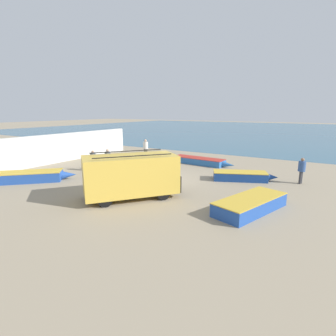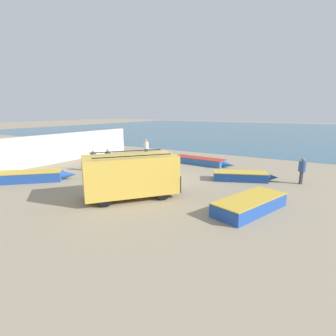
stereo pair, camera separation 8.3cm
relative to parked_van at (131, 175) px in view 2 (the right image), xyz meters
The scene contains 12 objects.
ground_plane 4.20m from the parked_van, 101.91° to the left, with size 200.00×200.00×0.00m, color gray.
sea_water 55.94m from the parked_van, 90.85° to the left, with size 120.00×80.00×0.01m, color #33607A.
harbor_wall 12.86m from the parked_van, 157.48° to the left, with size 0.50×15.68×2.52m, color silver.
parked_van is the anchor object (origin of this frame).
fishing_rowboat_0 10.12m from the parked_van, 93.39° to the left, with size 5.67×1.70×0.55m.
fishing_rowboat_1 7.88m from the parked_van, behind, with size 4.48×4.41×0.65m.
fishing_rowboat_2 7.78m from the parked_van, 58.59° to the left, with size 4.18×2.53×0.58m.
fishing_rowboat_3 6.20m from the parked_van, 14.08° to the left, with size 2.68×4.90×0.64m.
fisherman_0 7.02m from the parked_van, 143.87° to the left, with size 0.44×0.44×1.67m.
fisherman_1 12.14m from the parked_van, 122.54° to the left, with size 0.47×0.47×1.80m.
fisherman_2 7.28m from the parked_van, 152.41° to the left, with size 0.42×0.42×1.59m.
fisherman_3 10.68m from the parked_van, 45.96° to the left, with size 0.43×0.43×1.66m.
Camera 2 is at (9.48, -14.25, 4.53)m, focal length 28.00 mm.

